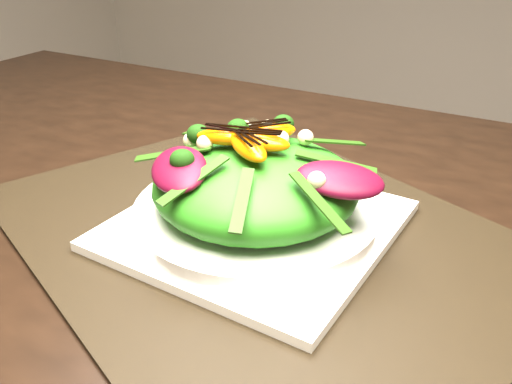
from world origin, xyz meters
The scene contains 10 objects.
dining_table centered at (0.00, 0.00, 0.73)m, with size 1.60×0.90×0.75m, color black.
placemat centered at (0.07, -0.04, 0.75)m, with size 0.56×0.42×0.00m, color black.
plate_base centered at (0.07, -0.04, 0.76)m, with size 0.27×0.27×0.01m, color white.
salad_bowl centered at (0.07, -0.04, 0.77)m, with size 0.25×0.25×0.02m, color silver.
lettuce_mound centered at (0.07, -0.04, 0.81)m, with size 0.21×0.21×0.07m, color #2E7D17.
radicchio_leaf centered at (0.16, -0.04, 0.84)m, with size 0.08×0.05×0.02m, color #430717.
orange_segment centered at (0.07, -0.02, 0.85)m, with size 0.06×0.02×0.02m, color #DA5803.
broccoli_floret centered at (0.02, 0.00, 0.85)m, with size 0.03×0.03×0.03m, color black.
macadamia_nut centered at (0.09, -0.07, 0.85)m, with size 0.02×0.02×0.02m, color beige.
balsamic_drizzle centered at (0.07, -0.02, 0.86)m, with size 0.05×0.00×0.00m, color black.
Camera 1 is at (0.31, -0.47, 1.05)m, focal length 38.00 mm.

